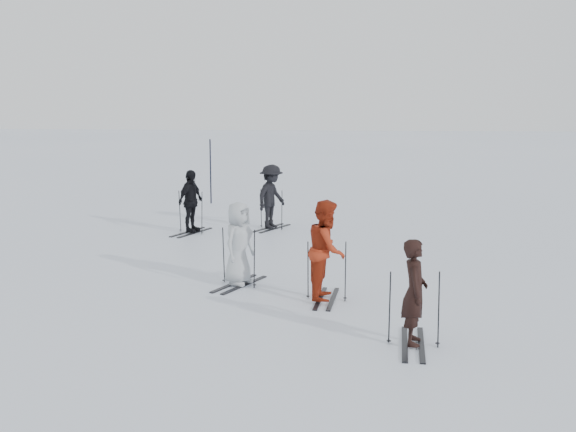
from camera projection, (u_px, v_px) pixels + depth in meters
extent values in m
plane|color=silver|center=(284.00, 268.00, 15.97)|extent=(120.00, 120.00, 0.00)
imported|color=black|center=(414.00, 294.00, 10.95)|extent=(0.42, 0.61, 1.63)
imported|color=maroon|center=(327.00, 251.00, 13.38)|extent=(0.77, 0.95, 1.86)
imported|color=#AAB0B4|center=(239.00, 245.00, 14.43)|extent=(0.81, 0.96, 1.67)
imported|color=black|center=(191.00, 202.00, 19.86)|extent=(0.76, 1.09, 1.72)
imported|color=black|center=(271.00, 197.00, 20.48)|extent=(1.12, 1.34, 1.80)
cylinder|color=black|center=(211.00, 171.00, 25.18)|extent=(0.05, 0.05, 2.25)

